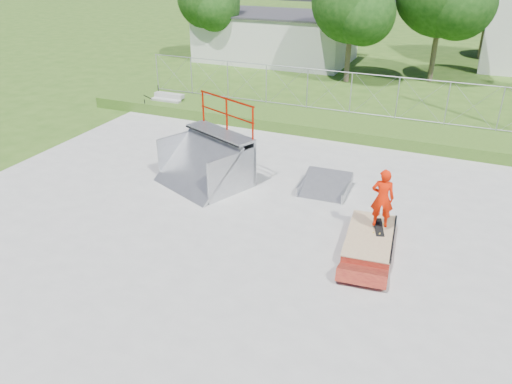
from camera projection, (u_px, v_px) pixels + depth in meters
ground at (255, 236)px, 13.79m from camera, size 120.00×120.00×0.00m
concrete_pad at (255, 236)px, 13.78m from camera, size 20.00×16.00×0.04m
grass_berm at (343, 125)px, 21.48m from camera, size 24.00×3.00×0.50m
grind_box at (370, 240)px, 13.25m from camera, size 1.44×2.59×0.37m
quarter_pipe at (201, 146)px, 16.16m from camera, size 3.44×3.22×2.75m
flat_bank_ramp at (325, 185)px, 16.15m from camera, size 1.58×1.68×0.46m
skateboard at (379, 228)px, 13.40m from camera, size 0.45×0.82×0.13m
skater at (382, 201)px, 13.04m from camera, size 0.65×0.47×1.63m
concrete_stairs at (165, 104)px, 23.77m from camera, size 1.50×1.60×0.80m
chain_link_fence at (351, 93)px, 21.78m from camera, size 20.00×0.06×1.80m
utility_building_flat at (276, 38)px, 34.02m from camera, size 10.00×6.00×3.00m
tree_left_near at (356, 5)px, 27.16m from camera, size 4.76×4.48×6.65m
tree_left_far at (211, 0)px, 32.50m from camera, size 4.42×4.16×6.18m
tree_back_mid at (493, 4)px, 33.19m from camera, size 4.08×3.84×5.70m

